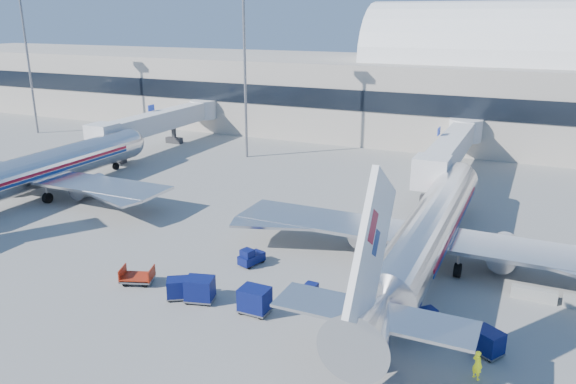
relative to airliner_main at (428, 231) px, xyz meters
The scene contains 19 objects.
ground 11.35m from the airliner_main, 155.75° to the right, with size 260.00×260.00×0.00m, color gray.
terminal 56.80m from the airliner_main, 114.64° to the left, with size 170.00×28.15×21.00m.
airliner_main is the anchor object (origin of this frame).
airliner_mid 42.00m from the airliner_main, behind, with size 32.00×37.26×12.07m.
jetbridge_near 26.43m from the airliner_main, 95.22° to the left, with size 4.40×27.50×6.25m.
jetbridge_mid 51.62m from the airliner_main, 149.36° to the left, with size 4.40×27.50×6.25m.
mast_far_west 75.44m from the airliner_main, 159.99° to the left, with size 2.00×1.20×22.60m.
mast_west 41.12m from the airliner_main, 139.64° to the left, with size 2.00×1.20×22.60m.
barrier_near 8.74m from the airliner_main, 17.39° to the right, with size 3.00×0.55×0.90m, color #9E9E96.
tug_lead 11.08m from the airliner_main, 121.30° to the right, with size 2.17×1.17×1.38m.
tug_right 10.14m from the airliner_main, 76.53° to the right, with size 2.32×2.27×1.41m.
tug_left 14.02m from the airliner_main, 156.17° to the right, with size 1.64×2.37×1.40m.
cart_train_a 15.13m from the airliner_main, 126.01° to the right, with size 2.05×1.58×1.79m.
cart_train_b 18.02m from the airliner_main, 136.49° to the right, with size 2.32×1.99×1.75m.
cart_train_c 19.37m from the airliner_main, 139.23° to the right, with size 2.10×1.98×1.48m.
cart_solo_near 14.66m from the airliner_main, 90.92° to the right, with size 2.18×1.85×1.67m.
cart_solo_far 12.32m from the airliner_main, 61.78° to the right, with size 2.15×2.02×1.51m.
cart_open_red 22.31m from the airliner_main, 147.38° to the right, with size 2.72×2.31×0.62m.
ramp_worker 14.60m from the airliner_main, 67.74° to the right, with size 0.62×0.41×1.71m, color #E8FF1A.
Camera 1 is at (17.05, -36.91, 18.96)m, focal length 35.00 mm.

